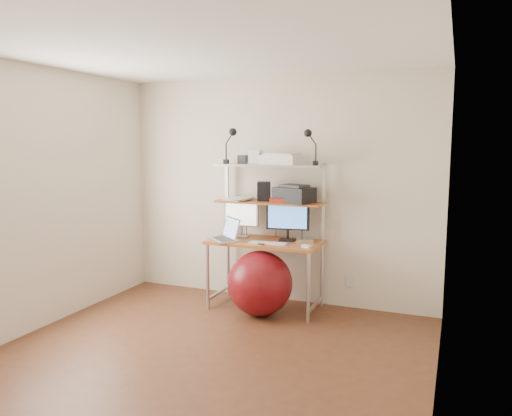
# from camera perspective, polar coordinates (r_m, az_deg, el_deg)

# --- Properties ---
(room) EXTENTS (3.60, 3.60, 3.60)m
(room) POSITION_cam_1_polar(r_m,az_deg,el_deg) (3.96, -6.43, -0.27)
(room) COLOR brown
(room) RESTS_ON ground
(computer_desk) EXTENTS (1.20, 0.60, 1.57)m
(computer_desk) POSITION_cam_1_polar(r_m,az_deg,el_deg) (5.36, 1.30, -1.37)
(computer_desk) COLOR #AF5D22
(computer_desk) RESTS_ON ground
(desktop) EXTENTS (1.20, 0.60, 0.00)m
(desktop) POSITION_cam_1_polar(r_m,az_deg,el_deg) (5.34, 1.05, -3.75)
(desktop) COLOR #AF5D22
(desktop) RESTS_ON computer_desk
(mid_shelf) EXTENTS (1.18, 0.34, 0.00)m
(mid_shelf) POSITION_cam_1_polar(r_m,az_deg,el_deg) (5.40, 1.56, 0.78)
(mid_shelf) COLOR #AF5D22
(mid_shelf) RESTS_ON computer_desk
(top_shelf) EXTENTS (1.18, 0.34, 0.00)m
(top_shelf) POSITION_cam_1_polar(r_m,az_deg,el_deg) (5.36, 1.57, 5.03)
(top_shelf) COLOR #B2B3B7
(top_shelf) RESTS_ON computer_desk
(floor) EXTENTS (3.60, 3.60, 0.00)m
(floor) POSITION_cam_1_polar(r_m,az_deg,el_deg) (4.31, -6.17, -16.95)
(floor) COLOR brown
(floor) RESTS_ON ground
(wall_outlet) EXTENTS (0.08, 0.01, 0.12)m
(wall_outlet) POSITION_cam_1_polar(r_m,az_deg,el_deg) (5.54, 10.68, -8.16)
(wall_outlet) COLOR silver
(wall_outlet) RESTS_ON room
(monitor_silver) EXTENTS (0.40, 0.15, 0.44)m
(monitor_silver) POSITION_cam_1_polar(r_m,az_deg,el_deg) (5.53, -1.67, -0.90)
(monitor_silver) COLOR #ABABB0
(monitor_silver) RESTS_ON desktop
(monitor_black) EXTENTS (0.46, 0.15, 0.46)m
(monitor_black) POSITION_cam_1_polar(r_m,az_deg,el_deg) (5.32, 3.65, -1.28)
(monitor_black) COLOR black
(monitor_black) RESTS_ON desktop
(laptop) EXTENTS (0.44, 0.44, 0.31)m
(laptop) POSITION_cam_1_polar(r_m,az_deg,el_deg) (5.37, -3.31, -3.14)
(laptop) COLOR silver
(laptop) RESTS_ON desktop
(keyboard) EXTENTS (0.40, 0.14, 0.01)m
(keyboard) POSITION_cam_1_polar(r_m,az_deg,el_deg) (5.19, 1.38, -4.02)
(keyboard) COLOR silver
(keyboard) RESTS_ON desktop
(mouse) EXTENTS (0.10, 0.08, 0.02)m
(mouse) POSITION_cam_1_polar(r_m,az_deg,el_deg) (5.02, 5.77, -4.37)
(mouse) COLOR silver
(mouse) RESTS_ON desktop
(mac_mini) EXTENTS (0.23, 0.23, 0.03)m
(mac_mini) POSITION_cam_1_polar(r_m,az_deg,el_deg) (5.31, 5.59, -3.66)
(mac_mini) COLOR silver
(mac_mini) RESTS_ON desktop
(phone) EXTENTS (0.08, 0.13, 0.01)m
(phone) POSITION_cam_1_polar(r_m,az_deg,el_deg) (5.20, 0.88, -4.02)
(phone) COLOR black
(phone) RESTS_ON desktop
(printer) EXTENTS (0.46, 0.39, 0.19)m
(printer) POSITION_cam_1_polar(r_m,az_deg,el_deg) (5.29, 4.38, 1.58)
(printer) COLOR black
(printer) RESTS_ON mid_shelf
(nas_cube) EXTENTS (0.18, 0.18, 0.21)m
(nas_cube) POSITION_cam_1_polar(r_m,az_deg,el_deg) (5.43, 0.91, 1.93)
(nas_cube) COLOR black
(nas_cube) RESTS_ON mid_shelf
(red_box) EXTENTS (0.19, 0.15, 0.05)m
(red_box) POSITION_cam_1_polar(r_m,az_deg,el_deg) (5.26, 2.46, 0.85)
(red_box) COLOR red
(red_box) RESTS_ON mid_shelf
(scanner) EXTENTS (0.49, 0.37, 0.12)m
(scanner) POSITION_cam_1_polar(r_m,az_deg,el_deg) (5.33, 2.85, 5.60)
(scanner) COLOR silver
(scanner) RESTS_ON top_shelf
(box_white) EXTENTS (0.13, 0.11, 0.15)m
(box_white) POSITION_cam_1_polar(r_m,az_deg,el_deg) (5.38, -0.04, 5.82)
(box_white) COLOR silver
(box_white) RESTS_ON top_shelf
(box_grey) EXTENTS (0.10, 0.10, 0.09)m
(box_grey) POSITION_cam_1_polar(r_m,az_deg,el_deg) (5.53, -1.53, 5.58)
(box_grey) COLOR #302F32
(box_grey) RESTS_ON top_shelf
(clip_lamp_left) EXTENTS (0.15, 0.09, 0.39)m
(clip_lamp_left) POSITION_cam_1_polar(r_m,az_deg,el_deg) (5.46, -2.82, 8.02)
(clip_lamp_left) COLOR black
(clip_lamp_left) RESTS_ON top_shelf
(clip_lamp_right) EXTENTS (0.15, 0.08, 0.37)m
(clip_lamp_right) POSITION_cam_1_polar(r_m,az_deg,el_deg) (5.13, 6.14, 7.85)
(clip_lamp_right) COLOR black
(clip_lamp_right) RESTS_ON top_shelf
(exercise_ball) EXTENTS (0.67, 0.67, 0.67)m
(exercise_ball) POSITION_cam_1_polar(r_m,az_deg,el_deg) (5.21, 0.46, -8.60)
(exercise_ball) COLOR maroon
(exercise_ball) RESTS_ON floor
(paper_stack) EXTENTS (0.36, 0.40, 0.03)m
(paper_stack) POSITION_cam_1_polar(r_m,az_deg,el_deg) (5.53, -2.09, 1.09)
(paper_stack) COLOR white
(paper_stack) RESTS_ON mid_shelf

